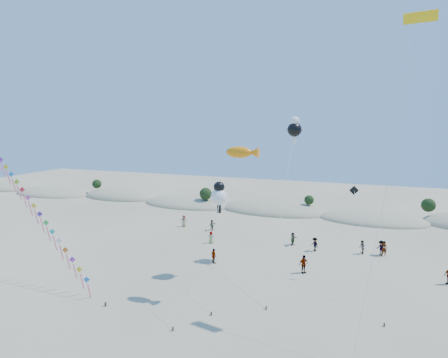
% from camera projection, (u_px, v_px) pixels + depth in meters
% --- Properties ---
extents(dune_ridge, '(145.30, 11.49, 5.57)m').
position_uv_depth(dune_ridge, '(279.00, 210.00, 64.50)').
color(dune_ridge, gray).
rests_on(dune_ridge, ground).
extents(kite_train, '(28.01, 7.94, 20.22)m').
position_uv_depth(kite_train, '(7.00, 169.00, 38.30)').
color(kite_train, '#3F2D1E').
rests_on(kite_train, ground).
extents(fish_kite, '(4.39, 7.82, 13.13)m').
position_uv_depth(fish_kite, '(242.00, 153.00, 31.20)').
color(fish_kite, '#3F2D1E').
rests_on(fish_kite, ground).
extents(cartoon_kite_low, '(3.17, 8.70, 9.45)m').
position_uv_depth(cartoon_kite_low, '(219.00, 195.00, 36.38)').
color(cartoon_kite_low, '#3F2D1E').
rests_on(cartoon_kite_low, ground).
extents(cartoon_kite_high, '(2.00, 13.43, 15.76)m').
position_uv_depth(cartoon_kite_high, '(295.00, 128.00, 40.06)').
color(cartoon_kite_high, '#3F2D1E').
rests_on(cartoon_kite_high, ground).
extents(parafoil_kite, '(4.56, 8.97, 22.88)m').
position_uv_depth(parafoil_kite, '(419.00, 24.00, 26.37)').
color(parafoil_kite, '#3F2D1E').
rests_on(parafoil_kite, ground).
extents(dark_kite, '(3.23, 9.01, 9.13)m').
position_uv_depth(dark_kite, '(361.00, 223.00, 33.46)').
color(dark_kite, '#3F2D1E').
rests_on(dark_kite, ground).
extents(beachgoers, '(33.29, 12.88, 1.89)m').
position_uv_depth(beachgoers, '(299.00, 244.00, 44.15)').
color(beachgoers, slate).
rests_on(beachgoers, ground).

